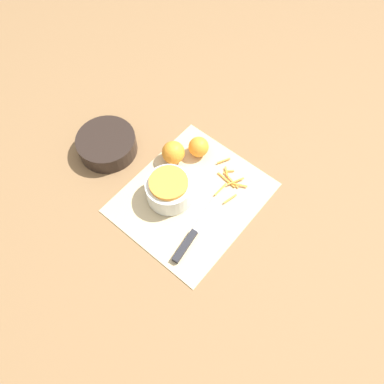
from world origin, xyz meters
The scene contains 8 objects.
ground_plane centered at (0.00, 0.00, 0.00)m, with size 4.00×4.00×0.00m, color olive.
cutting_board centered at (0.00, 0.00, 0.00)m, with size 0.44×0.38×0.01m.
bowl_speckled centered at (-0.04, 0.06, 0.05)m, with size 0.14×0.14×0.09m.
bowl_dark centered at (-0.04, 0.33, 0.03)m, with size 0.19×0.19×0.06m.
knife centered at (-0.12, -0.09, 0.01)m, with size 0.24×0.05×0.02m.
orange_left centered at (0.14, 0.09, 0.04)m, with size 0.07×0.07×0.07m.
orange_right centered at (0.07, 0.14, 0.04)m, with size 0.08×0.08×0.08m.
peel_pile centered at (0.12, -0.05, 0.01)m, with size 0.15×0.13×0.01m.
Camera 1 is at (-0.43, -0.36, 1.04)m, focal length 35.00 mm.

